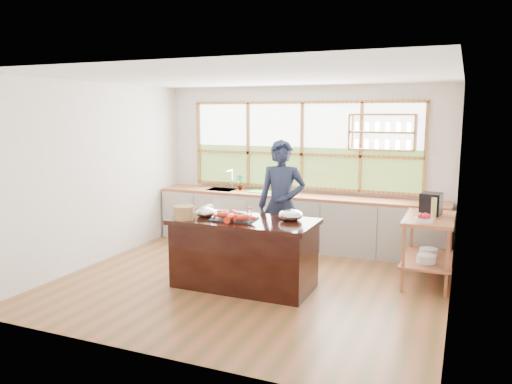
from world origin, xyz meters
The scene contains 18 objects.
ground_plane centered at (0.00, 0.00, 0.00)m, with size 5.00×5.00×0.00m, color #995634.
room_shell centered at (0.02, 0.51, 1.75)m, with size 5.02×4.52×2.71m.
back_counter centered at (-0.02, 1.94, 0.45)m, with size 4.90×0.63×0.90m.
right_shelf_unit centered at (2.19, 0.89, 0.60)m, with size 0.62×1.10×0.90m.
island centered at (0.00, -0.20, 0.45)m, with size 1.85×0.90×0.90m.
cook centered at (0.18, 0.71, 0.94)m, with size 0.68×0.45×1.88m, color #192037.
potted_plant centered at (-1.07, 2.00, 1.04)m, with size 0.15×0.10×0.28m, color slate.
cutting_board centered at (-0.64, 1.94, 0.91)m, with size 0.40×0.30×0.01m, color green.
espresso_machine centered at (2.19, 1.04, 1.05)m, with size 0.26×0.28×0.30m, color black.
wine_bottle centered at (2.24, 0.80, 1.04)m, with size 0.07×0.07×0.27m, color #A9AD54.
fruit_bowl centered at (2.14, 0.54, 0.94)m, with size 0.23×0.23×0.11m.
slate_board centered at (-0.11, -0.27, 0.91)m, with size 0.55×0.40×0.02m, color black.
lobster_pile centered at (-0.12, -0.28, 0.96)m, with size 0.55×0.48×0.08m.
mixing_bowl_left centered at (-0.53, -0.24, 0.96)m, with size 0.27×0.27×0.13m, color silver.
mixing_bowl_right centered at (0.57, -0.01, 0.97)m, with size 0.31×0.31×0.15m, color silver.
wine_glass centered at (0.20, -0.47, 1.06)m, with size 0.08×0.08×0.22m.
wicker_basket centered at (-0.71, -0.49, 0.99)m, with size 0.27×0.27×0.17m, color #9D7245.
parchment_roll centered at (-0.71, 0.09, 0.94)m, with size 0.08×0.08×0.30m, color white.
Camera 1 is at (2.58, -5.91, 2.26)m, focal length 35.00 mm.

